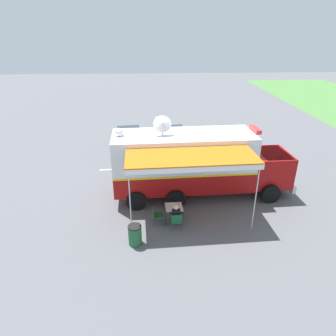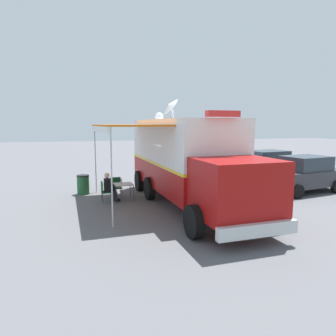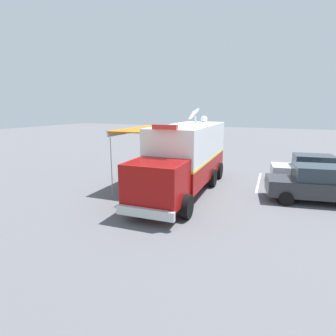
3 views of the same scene
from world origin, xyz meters
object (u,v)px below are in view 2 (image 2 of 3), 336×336
object	(u,v)px
water_bottle	(121,181)
folding_chair_beside_table	(116,185)
seated_responder	(109,187)
trash_bin	(83,185)
car_far_corner	(303,174)
car_behind_truck	(266,166)
folding_table	(123,185)
folding_chair_at_table	(105,190)
command_truck	(186,158)

from	to	relation	value
water_bottle	folding_chair_beside_table	distance (m)	0.86
seated_responder	trash_bin	bearing A→B (deg)	-59.28
trash_bin	car_far_corner	distance (m)	10.67
car_behind_truck	folding_chair_beside_table	bearing A→B (deg)	11.04
water_bottle	trash_bin	xyz separation A→B (m)	(1.60, -1.70, -0.38)
seated_responder	trash_bin	distance (m)	2.10
water_bottle	trash_bin	distance (m)	2.36
folding_table	trash_bin	distance (m)	2.44
water_bottle	folding_chair_at_table	size ratio (longest dim) A/B	0.26
command_truck	car_far_corner	world-z (taller)	command_truck
folding_chair_beside_table	car_behind_truck	bearing A→B (deg)	-168.96
water_bottle	car_behind_truck	xyz separation A→B (m)	(-8.81, -2.54, 0.05)
folding_chair_beside_table	trash_bin	size ratio (longest dim) A/B	0.96
command_truck	folding_chair_at_table	size ratio (longest dim) A/B	11.02
folding_chair_beside_table	car_behind_truck	size ratio (longest dim) A/B	0.20
folding_table	folding_chair_at_table	distance (m)	0.82
folding_chair_at_table	command_truck	bearing A→B (deg)	157.30
folding_chair_beside_table	car_far_corner	xyz separation A→B (m)	(-8.93, 1.52, 0.37)
command_truck	seated_responder	xyz separation A→B (m)	(3.02, -1.35, -1.29)
folding_chair_at_table	seated_responder	bearing A→B (deg)	-177.42
folding_chair_at_table	folding_chair_beside_table	distance (m)	1.06
seated_responder	car_behind_truck	distance (m)	9.71
seated_responder	trash_bin	xyz separation A→B (m)	(1.07, -1.80, -0.20)
seated_responder	car_far_corner	bearing A→B (deg)	176.14
folding_chair_beside_table	seated_responder	bearing A→B (deg)	67.01
command_truck	car_far_corner	distance (m)	6.43
trash_bin	car_far_corner	xyz separation A→B (m)	(-10.38, 2.43, 0.42)
command_truck	water_bottle	world-z (taller)	command_truck
folding_chair_at_table	trash_bin	world-z (taller)	trash_bin
car_far_corner	car_behind_truck	bearing A→B (deg)	-90.54
seated_responder	folding_table	bearing A→B (deg)	-176.09
seated_responder	car_behind_truck	world-z (taller)	car_behind_truck
folding_table	car_behind_truck	distance (m)	9.11
water_bottle	seated_responder	xyz separation A→B (m)	(0.53, 0.10, -0.18)
command_truck	water_bottle	xyz separation A→B (m)	(2.48, -1.45, -1.11)
command_truck	folding_table	bearing A→B (deg)	-30.05
folding_chair_at_table	seated_responder	world-z (taller)	seated_responder
water_bottle	command_truck	bearing A→B (deg)	149.67
folding_chair_at_table	car_far_corner	xyz separation A→B (m)	(-9.50, 0.62, 0.37)
water_bottle	seated_responder	world-z (taller)	seated_responder
car_far_corner	seated_responder	bearing A→B (deg)	-3.86
water_bottle	car_far_corner	xyz separation A→B (m)	(-8.78, 0.73, 0.05)
folding_chair_at_table	folding_chair_beside_table	bearing A→B (deg)	-122.21
command_truck	car_far_corner	xyz separation A→B (m)	(-6.30, -0.72, -1.06)
folding_chair_at_table	trash_bin	distance (m)	2.01
folding_chair_beside_table	seated_responder	world-z (taller)	seated_responder
folding_table	car_behind_truck	xyz separation A→B (m)	(-8.73, -2.60, 0.21)
command_truck	folding_chair_at_table	distance (m)	3.76
folding_table	folding_chair_at_table	world-z (taller)	folding_chair_at_table
command_truck	car_behind_truck	bearing A→B (deg)	-147.76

